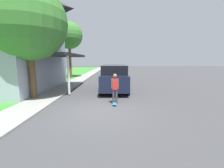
# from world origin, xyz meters

# --- Properties ---
(ground_plane) EXTENTS (120.00, 120.00, 0.00)m
(ground_plane) POSITION_xyz_m (0.00, 0.00, 0.00)
(ground_plane) COLOR #3D3D3F
(lawn) EXTENTS (10.00, 80.00, 0.08)m
(lawn) POSITION_xyz_m (-8.00, 6.00, 0.04)
(lawn) COLOR #387F2D
(lawn) RESTS_ON ground_plane
(sidewalk) EXTENTS (1.80, 80.00, 0.10)m
(sidewalk) POSITION_xyz_m (-3.60, 6.00, 0.05)
(sidewalk) COLOR gray
(sidewalk) RESTS_ON ground_plane
(lawn_tree_near) EXTENTS (4.53, 4.53, 6.88)m
(lawn_tree_near) POSITION_xyz_m (-4.25, 2.04, 4.68)
(lawn_tree_near) COLOR brown
(lawn_tree_near) RESTS_ON lawn
(lawn_tree_far) EXTENTS (3.58, 3.58, 7.49)m
(lawn_tree_far) POSITION_xyz_m (-5.24, 13.58, 5.73)
(lawn_tree_far) COLOR brown
(lawn_tree_far) RESTS_ON lawn
(suv_parked) EXTENTS (2.19, 4.98, 2.09)m
(suv_parked) POSITION_xyz_m (0.85, 4.83, 1.12)
(suv_parked) COLOR black
(suv_parked) RESTS_ON ground_plane
(car_down_street) EXTENTS (1.93, 4.52, 1.31)m
(car_down_street) POSITION_xyz_m (0.89, 13.85, 0.63)
(car_down_street) COLOR navy
(car_down_street) RESTS_ON ground_plane
(skateboarder) EXTENTS (0.41, 0.23, 1.73)m
(skateboarder) POSITION_xyz_m (0.88, 1.07, 0.96)
(skateboarder) COLOR #38383D
(skateboarder) RESTS_ON ground_plane
(skateboard) EXTENTS (0.23, 0.77, 0.10)m
(skateboard) POSITION_xyz_m (0.86, 0.94, 0.08)
(skateboard) COLOR #236B99
(skateboard) RESTS_ON ground_plane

